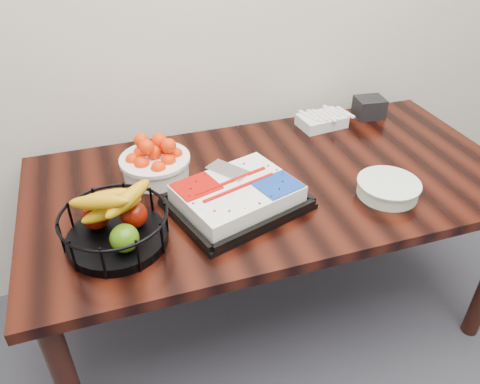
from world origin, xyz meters
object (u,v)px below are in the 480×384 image
object	(u,v)px
napkin_box	(369,107)
fruit_basket	(115,225)
plate_stack	(388,188)
table	(274,197)
cake_tray	(237,197)
tangerine_bowl	(155,160)

from	to	relation	value
napkin_box	fruit_basket	bearing A→B (deg)	-155.89
plate_stack	napkin_box	xyz separation A→B (m)	(0.26, 0.57, 0.02)
fruit_basket	plate_stack	distance (m)	0.93
table	fruit_basket	xyz separation A→B (m)	(-0.59, -0.18, 0.16)
table	fruit_basket	world-z (taller)	fruit_basket
cake_tray	tangerine_bowl	world-z (taller)	tangerine_bowl
table	plate_stack	distance (m)	0.42
tangerine_bowl	napkin_box	bearing A→B (deg)	10.89
cake_tray	fruit_basket	bearing A→B (deg)	-171.16
cake_tray	fruit_basket	xyz separation A→B (m)	(-0.41, -0.06, 0.03)
plate_stack	napkin_box	bearing A→B (deg)	65.12
cake_tray	plate_stack	world-z (taller)	cake_tray
table	plate_stack	size ratio (longest dim) A/B	8.21
tangerine_bowl	fruit_basket	world-z (taller)	fruit_basket
table	tangerine_bowl	size ratio (longest dim) A/B	6.99
tangerine_bowl	plate_stack	bearing A→B (deg)	-26.60
cake_tray	fruit_basket	world-z (taller)	fruit_basket
table	cake_tray	xyz separation A→B (m)	(-0.19, -0.12, 0.13)
cake_tray	napkin_box	bearing A→B (deg)	30.89
cake_tray	tangerine_bowl	distance (m)	0.36
tangerine_bowl	napkin_box	xyz separation A→B (m)	(1.01, 0.20, -0.03)
cake_tray	plate_stack	distance (m)	0.53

